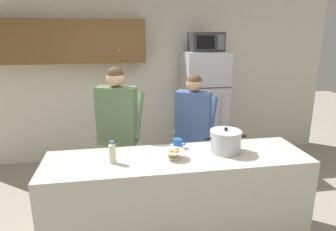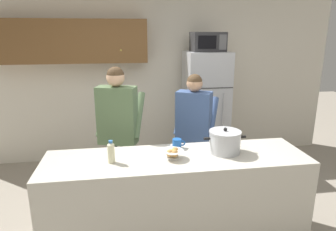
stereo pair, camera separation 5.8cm
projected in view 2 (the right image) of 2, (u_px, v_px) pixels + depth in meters
name	position (u px, v px, depth m)	size (l,w,h in m)	color
back_wall_unit	(137.00, 73.00, 4.78)	(6.00, 0.48, 2.60)	silver
kitchen_island	(176.00, 200.00, 2.92)	(2.48, 0.68, 0.92)	beige
refrigerator	(205.00, 109.00, 4.69)	(0.64, 0.68, 1.77)	#B7BABF
microwave	(208.00, 42.00, 4.39)	(0.48, 0.37, 0.28)	#2D2D30
person_near_pot	(118.00, 123.00, 3.37)	(0.60, 0.54, 1.69)	black
person_by_sink	(194.00, 124.00, 3.57)	(0.60, 0.56, 1.59)	#33384C
cooking_pot	(225.00, 142.00, 2.88)	(0.42, 0.31, 0.25)	silver
coffee_mug	(177.00, 143.00, 3.00)	(0.13, 0.09, 0.10)	#1E59B2
bread_bowl	(173.00, 153.00, 2.74)	(0.20, 0.20, 0.10)	white
bottle_near_edge	(111.00, 152.00, 2.65)	(0.06, 0.06, 0.21)	beige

